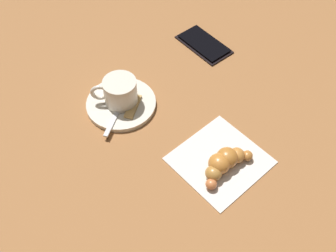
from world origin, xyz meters
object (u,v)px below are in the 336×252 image
Objects in this scene: saucer at (121,104)px; espresso_cup at (120,92)px; sugar_packet at (133,106)px; napkin at (220,160)px; cell_phone at (204,44)px; teaspoon at (121,104)px; croissant at (224,162)px.

espresso_cup is at bearing -28.31° from saucer.
saucer is 2.30× the size of sugar_packet.
cell_phone reaches higher than napkin.
napkin is at bearing 145.51° from cell_phone.
espresso_cup is 0.65× the size of cell_phone.
teaspoon is 0.92× the size of croissant.
cell_phone is (0.27, -0.18, 0.00)m from napkin.
espresso_cup is 0.26m from cell_phone.
cell_phone is at bearing -79.34° from teaspoon.
teaspoon reaches higher than cell_phone.
teaspoon is 0.84× the size of cell_phone.
napkin is (-0.23, -0.07, -0.04)m from espresso_cup.
cell_phone is at bearing -34.49° from napkin.
cell_phone is (0.07, -0.25, -0.01)m from sugar_packet.
espresso_cup reaches higher than teaspoon.
espresso_cup reaches higher than croissant.
croissant reaches higher than cell_phone.
saucer is 1.18× the size of croissant.
espresso_cup is (0.00, -0.00, 0.03)m from saucer.
croissant reaches higher than sugar_packet.
sugar_packet is 0.52× the size of croissant.
cell_phone is (0.04, -0.26, -0.04)m from espresso_cup.
saucer is at bearing 99.43° from cell_phone.
teaspoon is 0.27m from cell_phone.
saucer is 0.92× the size of napkin.
saucer is 0.26m from cell_phone.
cell_phone is (0.04, -0.26, -0.00)m from saucer.
espresso_cup reaches higher than saucer.
saucer is 0.03m from espresso_cup.
espresso_cup is 0.78× the size of teaspoon.
napkin is at bearing -110.74° from sugar_packet.
saucer is at bearing 15.77° from croissant.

